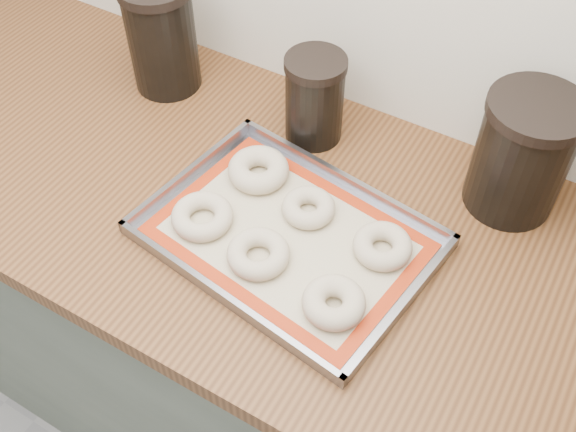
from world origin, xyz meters
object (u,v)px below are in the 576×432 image
Objects in this scene: bagel_front_left at (202,216)px; bagel_back_left at (258,170)px; canister_left at (162,36)px; bagel_back_mid at (308,208)px; canister_mid at (315,99)px; bagel_front_right at (334,302)px; baking_tray at (288,237)px; canister_right at (522,155)px; bagel_back_right at (382,246)px; bagel_front_mid at (258,254)px.

bagel_front_left is 0.96× the size of bagel_back_left.
bagel_back_left is 0.49× the size of canister_left.
canister_mid reaches higher than bagel_back_mid.
baking_tray is at bearing 146.70° from bagel_front_right.
bagel_back_left is (0.03, 0.14, 0.00)m from bagel_front_left.
bagel_back_right is at bearing -122.05° from canister_right.
bagel_back_left is at bearing 79.65° from bagel_front_left.
bagel_back_right is (0.15, 0.05, 0.01)m from baking_tray.
bagel_front_left and bagel_back_mid have the same top height.
bagel_front_mid is (-0.02, -0.06, 0.01)m from baking_tray.
canister_mid is (-0.22, 0.33, 0.06)m from bagel_front_right.
bagel_back_right is 0.43× the size of canister_left.
bagel_back_right is (0.17, 0.12, 0.00)m from bagel_front_mid.
bagel_front_mid is 1.12× the size of bagel_back_mid.
bagel_back_mid is at bearing -14.35° from bagel_back_left.
bagel_front_left is at bearing 171.38° from bagel_front_right.
bagel_back_left is 0.45m from canister_right.
canister_mid is at bearing 140.26° from bagel_back_right.
bagel_front_left is at bearing -143.49° from canister_right.
bagel_front_right is 0.65m from canister_left.
bagel_front_left is at bearing -100.18° from canister_mid.
bagel_front_right reaches higher than bagel_back_mid.
canister_right reaches higher than bagel_front_left.
bagel_front_right is 0.57× the size of canister_mid.
canister_left reaches higher than bagel_back_left.
bagel_back_left reaches higher than bagel_front_right.
canister_right is (0.14, 0.22, 0.09)m from bagel_back_right.
bagel_front_mid is 1.04× the size of bagel_front_right.
bagel_front_right reaches higher than bagel_front_mid.
bagel_front_left is 1.02× the size of bagel_front_mid.
bagel_back_mid is 0.41× the size of canister_left.
bagel_front_mid is at bearing -8.97° from bagel_front_left.
bagel_front_right is (0.15, -0.02, 0.00)m from bagel_front_mid.
bagel_front_mid is at bearing -105.54° from baking_tray.
baking_tray is at bearing -38.91° from bagel_back_left.
bagel_front_right reaches higher than baking_tray.
baking_tray is 2.32× the size of canister_right.
bagel_front_right is 0.40m from canister_right.
baking_tray is 2.24× the size of canister_left.
canister_left is (-0.57, 0.18, 0.09)m from bagel_back_right.
canister_left is at bearing 135.21° from bagel_front_left.
baking_tray is 4.59× the size of bagel_back_left.
canister_left is at bearing 162.16° from bagel_back_right.
bagel_back_mid is 0.47m from canister_left.
canister_right is at bearing 36.51° from bagel_front_left.
canister_left reaches higher than canister_mid.
bagel_back_right is at bearing -39.74° from canister_mid.
canister_right is at bearing 66.53° from bagel_front_right.
bagel_front_right reaches higher than bagel_back_right.
canister_right is (0.28, 0.21, 0.09)m from bagel_back_mid.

